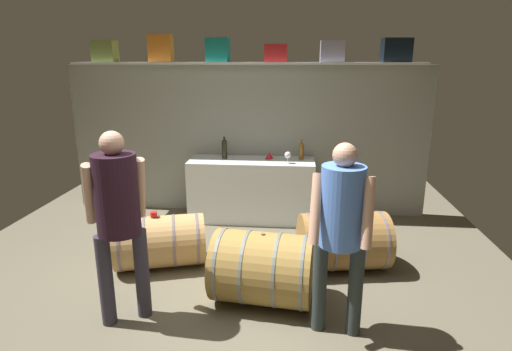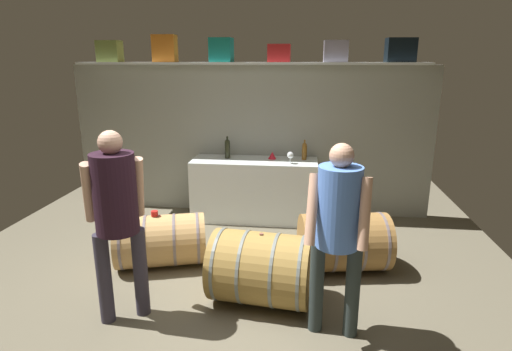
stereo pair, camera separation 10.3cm
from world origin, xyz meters
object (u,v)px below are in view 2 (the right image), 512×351
Objects in this scene: toolcase_teal at (221,50)px; wine_barrel_flank at (344,242)px; wine_barrel_far at (261,268)px; winemaker_pouring at (338,222)px; wine_glass at (290,155)px; toolcase_orange at (165,48)px; wine_barrel_near at (161,241)px; toolcase_olive at (110,51)px; toolcase_grey at (336,51)px; work_cabinet at (255,190)px; wine_bottle_amber at (304,151)px; red_funnel at (272,155)px; visitor_tasting at (116,207)px; toolcase_black at (401,50)px; toolcase_red at (279,53)px; wine_bottle_dark at (227,148)px; tasting_cup at (155,213)px.

toolcase_teal is 0.31× the size of wine_barrel_flank.
winemaker_pouring is at bearing -24.76° from wine_barrel_far.
toolcase_orange is at bearing 168.56° from wine_glass.
wine_glass is at bearing 107.65° from wine_barrel_flank.
wine_barrel_near is 2.14m from winemaker_pouring.
toolcase_olive is at bearing 177.61° from toolcase_orange.
toolcase_grey reaches higher than work_cabinet.
wine_bottle_amber is 0.44m from red_funnel.
wine_barrel_flank is (1.58, -1.56, -1.98)m from toolcase_teal.
visitor_tasting is at bearing -62.77° from toolcase_olive.
visitor_tasting is at bearing -106.02° from wine_barrel_near.
toolcase_orange is 1.14× the size of toolcase_teal.
red_funnel is (-0.80, -0.11, -1.37)m from toolcase_grey.
toolcase_olive reaches higher than wine_barrel_near.
winemaker_pouring reaches higher than wine_barrel_far.
toolcase_grey is 0.19× the size of winemaker_pouring.
toolcase_teal reaches higher than toolcase_black.
wine_bottle_amber reaches higher than wine_barrel_far.
toolcase_red is at bearing 58.19° from red_funnel.
toolcase_teal is 1.74m from wine_bottle_amber.
wine_bottle_dark is at bearing -176.18° from red_funnel.
toolcase_grey is 2.78× the size of red_funnel.
winemaker_pouring is at bearing -29.58° from visitor_tasting.
tasting_cup is at bearing -108.14° from wine_bottle_dark.
red_funnel is at bearing 111.60° from wine_barrel_flank.
tasting_cup is (-1.92, -1.69, -1.67)m from toolcase_grey.
visitor_tasting reaches higher than wine_barrel_near.
wine_barrel_far is (0.08, -2.17, -0.56)m from red_funnel.
toolcase_black reaches higher than wine_bottle_dark.
toolcase_red is at bearing 118.32° from wine_glass.
wine_bottle_dark reaches higher than wine_barrel_flank.
wine_glass is (0.96, -0.35, -1.33)m from toolcase_teal.
toolcase_teal is 3.10m from wine_barrel_far.
toolcase_black reaches higher than work_cabinet.
visitor_tasting is at bearing -95.54° from toolcase_teal.
toolcase_teal is at bearing 119.83° from wine_bottle_dark.
wine_glass reaches higher than work_cabinet.
wine_bottle_dark is (-0.68, -0.15, -1.26)m from toolcase_red.
toolcase_red is 3.14m from visitor_tasting.
visitor_tasting is (-1.86, -2.65, -1.26)m from toolcase_grey.
wine_glass is at bearing -126.05° from wine_bottle_amber.
toolcase_teal is 1.31m from wine_bottle_dark.
visitor_tasting is (-1.50, -2.55, 0.04)m from wine_bottle_amber.
toolcase_teal reaches higher than red_funnel.
toolcase_olive reaches higher than wine_barrel_far.
toolcase_orange is 1.58m from wine_bottle_dark.
toolcase_red is (1.54, 0.00, -0.06)m from toolcase_orange.
tasting_cup is at bearing -101.65° from toolcase_teal.
wine_barrel_flank is at bearing -58.68° from red_funnel.
wine_glass is at bearing -60.86° from toolcase_red.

